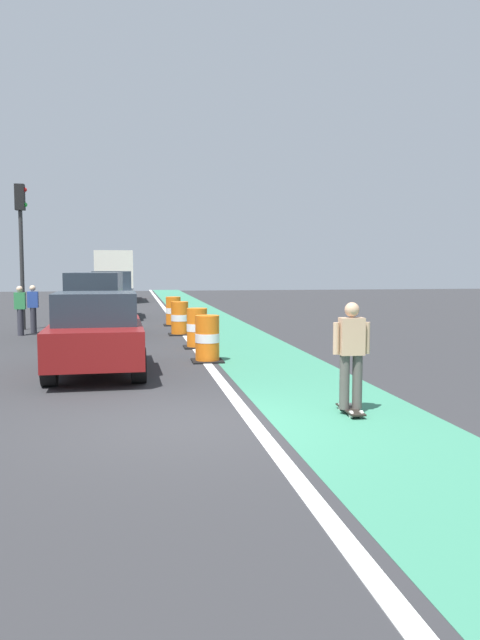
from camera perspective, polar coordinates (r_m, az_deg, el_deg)
The scene contains 15 objects.
ground_plane at distance 8.83m, azimuth -4.73°, elevation -9.59°, with size 100.00×100.00×0.00m, color #2D2D30.
bike_lane_strip at distance 20.87m, azimuth -1.16°, elevation -1.15°, with size 2.50×80.00×0.01m, color #387F60.
lane_divider_stripe at distance 20.70m, azimuth -5.26°, elevation -1.22°, with size 0.20×80.00×0.01m, color silver.
skateboarder_on_lane at distance 9.36m, azimuth 10.29°, elevation -3.13°, with size 0.57×0.81×1.69m.
parked_sedan_nearest at distance 13.05m, azimuth -13.19°, elevation -1.27°, with size 1.99×4.14×1.70m.
parked_suv_second at distance 20.45m, azimuth -13.28°, elevation 1.50°, with size 2.05×4.67×2.04m.
parked_suv_third at distance 27.45m, azimuth -11.74°, elevation 2.36°, with size 1.94×4.61×2.04m.
traffic_barrel_front at distance 14.37m, azimuth -3.05°, elevation -1.79°, with size 0.73×0.73×1.09m.
traffic_barrel_mid at distance 16.89m, azimuth -4.01°, elevation -0.79°, with size 0.73×0.73×1.09m.
traffic_barrel_back at distance 20.15m, azimuth -5.61°, elevation 0.12°, with size 0.73×0.73×1.09m.
traffic_barrel_far at distance 23.48m, azimuth -6.21°, elevation 0.79°, with size 0.73×0.73×1.09m.
delivery_truck_down_block at distance 41.26m, azimuth -11.58°, elevation 4.31°, with size 2.46×7.64×3.23m.
traffic_light_corner at distance 23.06m, azimuth -19.66°, elevation 7.84°, with size 0.41×0.32×5.10m.
pedestrian_crossing at distance 21.06m, azimuth -19.73°, elevation 0.97°, with size 0.34×0.20×1.61m.
pedestrian_waiting at distance 21.72m, azimuth -18.66°, elevation 1.11°, with size 0.34×0.20×1.61m.
Camera 1 is at (-0.76, -8.51, 2.21)m, focal length 34.47 mm.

